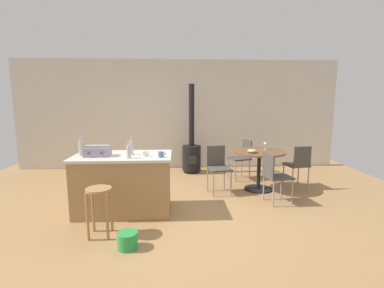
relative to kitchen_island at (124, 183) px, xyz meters
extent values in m
plane|color=#A37A4C|center=(0.89, 0.04, -0.45)|extent=(8.80, 8.80, 0.00)
cube|color=beige|center=(0.89, 2.88, 0.90)|extent=(8.00, 0.10, 2.70)
cube|color=#A37A4C|center=(0.00, 0.00, -0.02)|extent=(1.42, 0.78, 0.86)
cube|color=beige|center=(0.00, 0.00, 0.43)|extent=(1.48, 0.84, 0.04)
cylinder|color=#A37A4C|center=(-0.04, -0.68, -0.15)|extent=(0.04, 0.04, 0.61)
cylinder|color=#A37A4C|center=(-0.28, -0.68, -0.15)|extent=(0.04, 0.04, 0.61)
cylinder|color=#A37A4C|center=(-0.28, -0.92, -0.15)|extent=(0.04, 0.04, 0.61)
cylinder|color=#A37A4C|center=(-0.04, -0.92, -0.15)|extent=(0.04, 0.04, 0.61)
cylinder|color=#A37A4C|center=(-0.16, -0.80, 0.17)|extent=(0.32, 0.32, 0.03)
cylinder|color=black|center=(2.41, 0.94, -0.44)|extent=(0.53, 0.53, 0.02)
cylinder|color=black|center=(2.41, 0.94, -0.09)|extent=(0.07, 0.07, 0.73)
cylinder|color=brown|center=(2.41, 0.94, 0.29)|extent=(0.97, 0.97, 0.03)
cube|color=#47423D|center=(2.53, 0.23, 0.00)|extent=(0.46, 0.46, 0.03)
cube|color=#47423D|center=(2.34, 0.20, 0.20)|extent=(0.08, 0.36, 0.40)
cylinder|color=gray|center=(2.33, 0.37, -0.23)|extent=(0.02, 0.02, 0.44)
cylinder|color=gray|center=(2.39, 0.03, -0.23)|extent=(0.02, 0.02, 0.44)
cylinder|color=gray|center=(2.72, 0.09, -0.23)|extent=(0.02, 0.02, 0.44)
cylinder|color=gray|center=(2.67, 0.43, -0.23)|extent=(0.02, 0.02, 0.44)
cube|color=#47423D|center=(3.20, 1.07, 0.00)|extent=(0.46, 0.46, 0.03)
cube|color=#47423D|center=(3.23, 0.88, 0.20)|extent=(0.36, 0.08, 0.40)
cylinder|color=gray|center=(3.06, 0.87, -0.23)|extent=(0.02, 0.02, 0.44)
cylinder|color=gray|center=(3.39, 0.92, -0.23)|extent=(0.02, 0.02, 0.44)
cylinder|color=gray|center=(3.34, 1.26, -0.23)|extent=(0.02, 0.02, 0.44)
cylinder|color=gray|center=(3.00, 1.21, -0.23)|extent=(0.02, 0.02, 0.44)
cube|color=#47423D|center=(2.19, 1.69, 0.01)|extent=(0.50, 0.50, 0.03)
cube|color=#47423D|center=(2.37, 1.75, 0.21)|extent=(0.12, 0.35, 0.40)
cylinder|color=gray|center=(2.40, 1.58, -0.23)|extent=(0.02, 0.02, 0.45)
cylinder|color=gray|center=(2.30, 1.90, -0.23)|extent=(0.02, 0.02, 0.45)
cylinder|color=gray|center=(1.98, 1.81, -0.23)|extent=(0.02, 0.02, 0.45)
cylinder|color=gray|center=(2.07, 1.48, -0.23)|extent=(0.02, 0.02, 0.45)
cube|color=#47423D|center=(1.61, 0.77, 0.02)|extent=(0.47, 0.47, 0.03)
cube|color=#47423D|center=(1.57, 0.96, 0.22)|extent=(0.36, 0.10, 0.40)
cylinder|color=gray|center=(1.74, 0.97, -0.23)|extent=(0.02, 0.02, 0.46)
cylinder|color=gray|center=(1.41, 0.90, -0.23)|extent=(0.02, 0.02, 0.46)
cylinder|color=gray|center=(1.48, 0.57, -0.23)|extent=(0.02, 0.02, 0.46)
cylinder|color=gray|center=(1.81, 0.64, -0.23)|extent=(0.02, 0.02, 0.46)
cylinder|color=black|center=(1.18, 2.32, -0.42)|extent=(0.37, 0.37, 0.06)
cylinder|color=black|center=(1.18, 2.32, -0.10)|extent=(0.44, 0.44, 0.59)
cube|color=#2D2826|center=(1.18, 2.10, -0.10)|extent=(0.20, 0.02, 0.20)
cylinder|color=black|center=(1.18, 2.32, 0.91)|extent=(0.13, 0.13, 1.44)
cube|color=gray|center=(-0.36, -0.06, 0.52)|extent=(0.37, 0.24, 0.14)
cube|color=gray|center=(-0.36, -0.06, 0.60)|extent=(0.35, 0.14, 0.02)
cube|color=purple|center=(-0.45, -0.18, 0.52)|extent=(0.04, 0.01, 0.04)
cube|color=purple|center=(-0.26, -0.18, 0.52)|extent=(0.04, 0.01, 0.04)
cylinder|color=#B7B2AD|center=(0.13, -0.24, 0.54)|extent=(0.07, 0.07, 0.18)
cylinder|color=#B7B2AD|center=(0.13, -0.24, 0.66)|extent=(0.03, 0.03, 0.07)
cylinder|color=#B7B2AD|center=(0.14, 0.00, 0.55)|extent=(0.06, 0.06, 0.21)
cylinder|color=#B7B2AD|center=(0.14, 0.00, 0.70)|extent=(0.02, 0.02, 0.08)
cylinder|color=#B7B2AD|center=(-0.61, 0.01, 0.56)|extent=(0.08, 0.08, 0.22)
cylinder|color=#B7B2AD|center=(-0.61, 0.01, 0.71)|extent=(0.03, 0.03, 0.09)
cylinder|color=white|center=(0.34, -0.11, 0.49)|extent=(0.08, 0.08, 0.08)
torus|color=white|center=(0.40, -0.11, 0.49)|extent=(0.05, 0.01, 0.05)
cylinder|color=#4C7099|center=(0.59, -0.20, 0.49)|extent=(0.08, 0.08, 0.08)
torus|color=#4C7099|center=(0.64, -0.20, 0.49)|extent=(0.05, 0.01, 0.05)
cylinder|color=silver|center=(2.58, 1.12, 0.31)|extent=(0.06, 0.06, 0.00)
cylinder|color=silver|center=(2.58, 1.12, 0.35)|extent=(0.01, 0.01, 0.08)
ellipsoid|color=silver|center=(2.58, 1.12, 0.42)|extent=(0.07, 0.07, 0.06)
ellipsoid|color=tan|center=(2.23, 0.78, 0.34)|extent=(0.18, 0.18, 0.07)
cylinder|color=green|center=(0.23, -1.13, -0.36)|extent=(0.24, 0.24, 0.19)
camera|label=1|loc=(0.82, -4.30, 1.30)|focal=26.52mm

